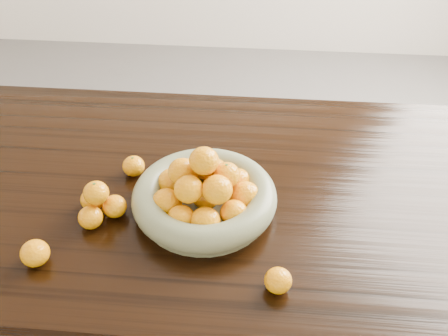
# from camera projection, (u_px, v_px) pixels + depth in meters

# --- Properties ---
(ground) EXTENTS (5.00, 5.00, 0.00)m
(ground) POSITION_uv_depth(u_px,v_px,m) (225.00, 335.00, 1.89)
(ground) COLOR #53504E
(ground) RESTS_ON ground
(dining_table) EXTENTS (2.00, 1.00, 0.75)m
(dining_table) POSITION_uv_depth(u_px,v_px,m) (225.00, 208.00, 1.48)
(dining_table) COLOR black
(dining_table) RESTS_ON ground
(fruit_bowl) EXTENTS (0.38, 0.38, 0.20)m
(fruit_bowl) POSITION_uv_depth(u_px,v_px,m) (204.00, 194.00, 1.31)
(fruit_bowl) COLOR #707555
(fruit_bowl) RESTS_ON dining_table
(orange_pyramid) EXTENTS (0.13, 0.13, 0.11)m
(orange_pyramid) POSITION_uv_depth(u_px,v_px,m) (98.00, 204.00, 1.30)
(orange_pyramid) COLOR orange
(orange_pyramid) RESTS_ON dining_table
(loose_orange_0) EXTENTS (0.06, 0.06, 0.06)m
(loose_orange_0) POSITION_uv_depth(u_px,v_px,m) (134.00, 166.00, 1.44)
(loose_orange_0) COLOR orange
(loose_orange_0) RESTS_ON dining_table
(loose_orange_1) EXTENTS (0.07, 0.07, 0.06)m
(loose_orange_1) POSITION_uv_depth(u_px,v_px,m) (35.00, 253.00, 1.18)
(loose_orange_1) COLOR orange
(loose_orange_1) RESTS_ON dining_table
(loose_orange_2) EXTENTS (0.06, 0.06, 0.06)m
(loose_orange_2) POSITION_uv_depth(u_px,v_px,m) (278.00, 281.00, 1.12)
(loose_orange_2) COLOR orange
(loose_orange_2) RESTS_ON dining_table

